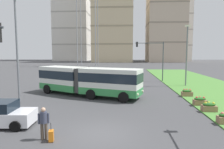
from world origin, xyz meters
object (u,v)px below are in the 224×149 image
at_px(flower_planter_1, 209,107).
at_px(apartment_tower_west, 72,15).
at_px(traffic_light_far_right, 154,54).
at_px(streetlight_left, 17,45).
at_px(car_navy_sedan, 74,79).
at_px(rolling_suitcase, 51,136).
at_px(articulated_bus, 87,80).
at_px(pedestrian_crossing, 44,121).
at_px(flower_planter_2, 200,101).
at_px(apartment_tower_centre, 165,25).
at_px(apartment_tower_westcentre, 113,11).
at_px(apartment_tower_eastcentre, 169,17).
at_px(streetlight_median, 187,53).
at_px(flower_planter_3, 187,93).

relative_size(flower_planter_1, apartment_tower_west, 0.02).
xyz_separation_m(traffic_light_far_right, streetlight_left, (-14.51, -14.75, 0.93)).
bearing_deg(traffic_light_far_right, car_navy_sedan, -162.72).
relative_size(rolling_suitcase, flower_planter_1, 0.88).
relative_size(car_navy_sedan, rolling_suitcase, 4.57).
bearing_deg(articulated_bus, pedestrian_crossing, -91.22).
distance_m(traffic_light_far_right, streetlight_left, 20.71).
bearing_deg(flower_planter_1, articulated_bus, 152.15).
bearing_deg(streetlight_left, flower_planter_2, -2.13).
relative_size(rolling_suitcase, flower_planter_2, 0.88).
bearing_deg(apartment_tower_centre, articulated_bus, -105.92).
distance_m(rolling_suitcase, flower_planter_1, 11.85).
relative_size(streetlight_left, apartment_tower_centre, 0.26).
bearing_deg(streetlight_left, articulated_bus, 27.15).
bearing_deg(articulated_bus, car_navy_sedan, 113.27).
height_order(car_navy_sedan, rolling_suitcase, car_navy_sedan).
relative_size(flower_planter_1, flower_planter_2, 1.00).
height_order(pedestrian_crossing, apartment_tower_centre, apartment_tower_centre).
bearing_deg(traffic_light_far_right, flower_planter_1, -83.84).
xyz_separation_m(flower_planter_2, apartment_tower_centre, (13.97, 89.34, 18.00)).
xyz_separation_m(flower_planter_1, flower_planter_2, (0.00, 1.91, 0.00)).
distance_m(car_navy_sedan, apartment_tower_westcentre, 79.01).
height_order(articulated_bus, flower_planter_1, articulated_bus).
relative_size(articulated_bus, flower_planter_1, 10.67).
relative_size(streetlight_left, apartment_tower_westcentre, 0.19).
bearing_deg(apartment_tower_eastcentre, apartment_tower_centre, -108.69).
bearing_deg(apartment_tower_eastcentre, flower_planter_1, -100.14).
distance_m(flower_planter_1, flower_planter_2, 1.91).
relative_size(articulated_bus, apartment_tower_west, 0.22).
bearing_deg(traffic_light_far_right, rolling_suitcase, -109.96).
bearing_deg(apartment_tower_centre, car_navy_sedan, -109.73).
distance_m(flower_planter_2, traffic_light_far_right, 15.96).
distance_m(apartment_tower_west, apartment_tower_westcentre, 32.06).
xyz_separation_m(streetlight_median, apartment_tower_westcentre, (-14.40, 75.96, 20.65)).
bearing_deg(flower_planter_1, pedestrian_crossing, -152.01).
bearing_deg(car_navy_sedan, apartment_tower_eastcentre, 70.43).
distance_m(apartment_tower_centre, apartment_tower_eastcentre, 16.99).
bearing_deg(pedestrian_crossing, articulated_bus, 88.78).
bearing_deg(car_navy_sedan, flower_planter_3, -29.57).
xyz_separation_m(car_navy_sedan, traffic_light_far_right, (12.05, 3.75, 3.60)).
height_order(flower_planter_2, streetlight_left, streetlight_left).
relative_size(streetlight_left, apartment_tower_west, 0.18).
bearing_deg(apartment_tower_westcentre, apartment_tower_centre, 5.64).
bearing_deg(streetlight_median, pedestrian_crossing, -124.49).
relative_size(car_navy_sedan, flower_planter_2, 4.03).
xyz_separation_m(traffic_light_far_right, streetlight_median, (3.76, -4.59, 0.22)).
distance_m(car_navy_sedan, traffic_light_far_right, 13.13).
bearing_deg(apartment_tower_eastcentre, streetlight_left, -108.85).
relative_size(pedestrian_crossing, flower_planter_2, 1.58).
distance_m(rolling_suitcase, streetlight_median, 22.62).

